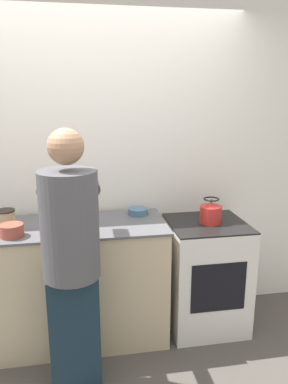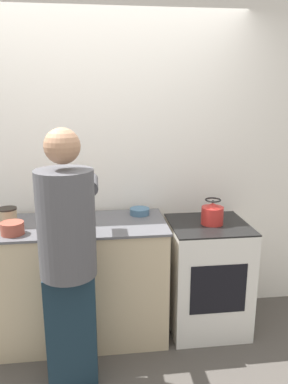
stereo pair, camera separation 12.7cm
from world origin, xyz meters
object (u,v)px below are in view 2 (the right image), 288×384
at_px(bowl_prep, 140,211).
at_px(kettle, 212,214).
at_px(person, 68,254).
at_px(oven, 207,276).
at_px(knife, 74,224).
at_px(canister_jar, 8,217).
at_px(cutting_board, 70,226).

bearing_deg(bowl_prep, kettle, -17.40).
bearing_deg(person, oven, 25.88).
distance_m(knife, canister_jar, 0.49).
xyz_separation_m(bowl_prep, canister_jar, (-0.98, -0.15, 0.04)).
xyz_separation_m(person, cutting_board, (-0.02, 0.43, 0.03)).
bearing_deg(knife, canister_jar, 179.91).
height_order(cutting_board, kettle, kettle).
bearing_deg(knife, oven, 13.43).
height_order(oven, knife, knife).
xyz_separation_m(person, knife, (0.01, 0.44, 0.04)).
bearing_deg(oven, person, -154.12).
relative_size(kettle, canister_jar, 1.46).
distance_m(oven, cutting_board, 1.17).
distance_m(oven, canister_jar, 1.61).
bearing_deg(person, canister_jar, 131.61).
bearing_deg(bowl_prep, person, -127.72).
bearing_deg(canister_jar, cutting_board, -11.50).
relative_size(oven, canister_jar, 6.48).
relative_size(cutting_board, bowl_prep, 1.95).
xyz_separation_m(oven, cutting_board, (-1.06, -0.08, 0.50)).
relative_size(oven, knife, 3.59).
height_order(person, bowl_prep, person).
bearing_deg(bowl_prep, knife, -155.32).
height_order(oven, person, person).
bearing_deg(kettle, canister_jar, 179.20).
distance_m(oven, person, 1.25).
xyz_separation_m(oven, person, (-1.04, -0.51, 0.47)).
distance_m(cutting_board, kettle, 1.08).
xyz_separation_m(kettle, canister_jar, (-1.53, 0.02, 0.03)).
relative_size(cutting_board, kettle, 1.52).
bearing_deg(oven, knife, -176.24).
bearing_deg(person, kettle, 25.13).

